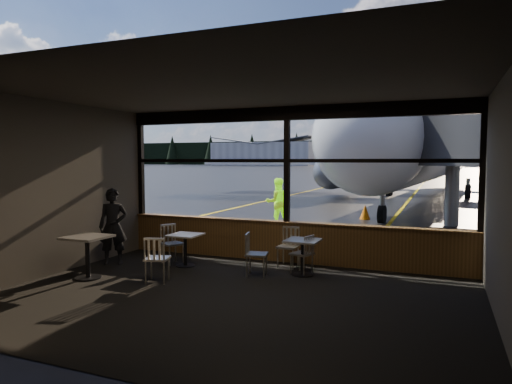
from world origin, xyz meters
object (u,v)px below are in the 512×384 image
Objects in this scene: cafe_table_near at (303,258)px; chair_near_n at (288,247)px; chair_mid_s at (157,259)px; jet_bridge at (455,162)px; chair_near_w at (257,255)px; ground_crew at (277,202)px; chair_mid_w at (173,244)px; airliner at (427,106)px; cafe_table_left at (88,257)px; chair_near_e at (302,254)px; cone_nose at (365,212)px; cafe_table_mid at (185,250)px; passenger at (113,226)px.

chair_near_n reaches higher than cafe_table_near.
jet_bridge is at bearing 38.69° from chair_mid_s.
chair_near_w is 0.98× the size of chair_mid_s.
chair_mid_s is 7.83m from ground_crew.
chair_mid_w is at bearing 52.25° from ground_crew.
airliner is at bearing 161.00° from chair_near_w.
chair_mid_s is (1.41, 0.30, 0.02)m from cafe_table_left.
cone_nose is at bearing 18.62° from chair_near_e.
cafe_table_mid is at bearing -96.07° from airliner.
jet_bridge is 6.17× the size of ground_crew.
cafe_table_mid is 6.51m from ground_crew.
jet_bridge is 12.83× the size of chair_near_e.
cafe_table_near is 0.87× the size of cafe_table_left.
chair_near_n is 8.82m from cone_nose.
chair_mid_w is at bearing -178.27° from cafe_table_near.
jet_bridge is at bearing -79.57° from airliner.
ground_crew reaches higher than cone_nose.
ground_crew is at bearing 41.39° from chair_near_e.
cafe_table_mid is 1.24× the size of cone_nose.
chair_near_n reaches higher than chair_near_e.
passenger is at bearing -165.24° from cafe_table_mid.
ground_crew is (-5.68, -0.27, -1.43)m from jet_bridge.
ground_crew reaches higher than cafe_table_mid.
chair_mid_s is at bearing -82.13° from cafe_table_mid.
passenger reaches higher than chair_mid_s.
airliner is 14.71m from jet_bridge.
chair_mid_w reaches higher than chair_near_e.
cafe_table_left is at bearing -154.47° from cafe_table_near.
cafe_table_near is 0.43× the size of ground_crew.
chair_near_n is 0.52× the size of ground_crew.
airliner is 44.95× the size of chair_near_e.
passenger is 2.95× the size of cone_nose.
chair_mid_s is 1.54m from chair_mid_w.
chair_near_n is 3.89m from passenger.
chair_near_n is 1.54× the size of cone_nose.
cafe_table_left is 8.19m from ground_crew.
chair_near_e is (2.53, 0.32, 0.05)m from cafe_table_mid.
cafe_table_near is 0.93m from chair_near_w.
cafe_table_left is 0.95× the size of chair_mid_w.
chair_near_w is at bearing 72.32° from chair_near_n.
jet_bridge reaches higher than chair_near_e.
cafe_table_left is at bearing 174.07° from chair_mid_s.
cafe_table_near is at bearing 119.45° from chair_mid_w.
airliner is 21.56× the size of passenger.
cone_nose is at bearing 138.15° from jet_bridge.
chair_near_e is at bearing -89.00° from cone_nose.
cafe_table_mid is (-5.50, -6.76, -1.92)m from jet_bridge.
cafe_table_left is at bearing 37.48° from chair_near_n.
chair_near_e is 6.76m from ground_crew.
cone_nose is (2.56, 3.07, -0.56)m from ground_crew.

